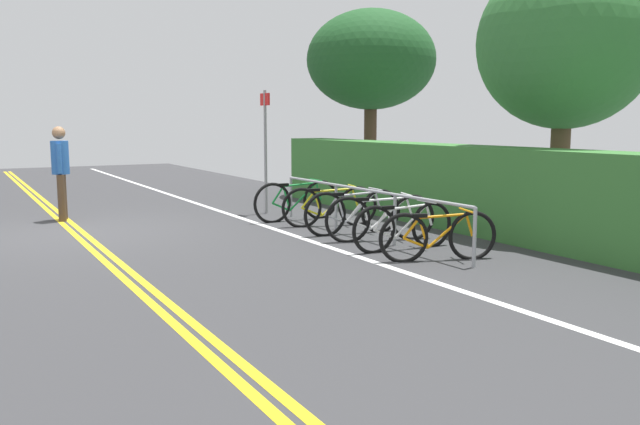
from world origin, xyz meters
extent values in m
cube|color=#353538|center=(0.00, 0.00, -0.03)|extent=(34.30, 13.32, 0.05)
cube|color=gold|center=(0.00, -0.08, 0.00)|extent=(30.87, 0.10, 0.00)
cube|color=gold|center=(0.00, 0.08, 0.00)|extent=(30.87, 0.10, 0.00)
cube|color=white|center=(0.00, 3.04, 0.00)|extent=(30.87, 0.12, 0.00)
cylinder|color=#9EA0A5|center=(0.21, 3.97, 0.39)|extent=(0.05, 0.05, 0.78)
cylinder|color=#9EA0A5|center=(1.93, 3.97, 0.39)|extent=(0.05, 0.05, 0.78)
cylinder|color=#9EA0A5|center=(3.65, 3.97, 0.39)|extent=(0.05, 0.05, 0.78)
cylinder|color=#9EA0A5|center=(5.36, 3.97, 0.39)|extent=(0.05, 0.05, 0.78)
cylinder|color=#9EA0A5|center=(2.79, 3.97, 0.78)|extent=(5.15, 0.04, 0.04)
torus|color=black|center=(0.66, 4.39, 0.36)|extent=(0.07, 0.77, 0.77)
torus|color=black|center=(0.67, 3.35, 0.36)|extent=(0.07, 0.77, 0.77)
cylinder|color=#198C38|center=(0.66, 4.00, 0.45)|extent=(0.05, 0.60, 0.53)
cylinder|color=#198C38|center=(0.66, 3.93, 0.68)|extent=(0.05, 0.71, 0.07)
cylinder|color=#198C38|center=(0.67, 3.65, 0.43)|extent=(0.04, 0.17, 0.47)
cylinder|color=#198C38|center=(0.67, 3.53, 0.28)|extent=(0.04, 0.38, 0.19)
cylinder|color=#198C38|center=(0.67, 3.46, 0.51)|extent=(0.04, 0.26, 0.33)
cylinder|color=#198C38|center=(0.66, 4.34, 0.53)|extent=(0.04, 0.14, 0.35)
cube|color=black|center=(0.67, 3.58, 0.69)|extent=(0.08, 0.20, 0.05)
cylinder|color=#198C38|center=(0.66, 4.29, 0.75)|extent=(0.46, 0.04, 0.03)
torus|color=black|center=(1.67, 4.58, 0.34)|extent=(0.24, 0.72, 0.73)
torus|color=black|center=(1.40, 3.58, 0.34)|extent=(0.24, 0.72, 0.73)
cylinder|color=yellow|center=(1.57, 4.21, 0.42)|extent=(0.19, 0.58, 0.50)
cylinder|color=yellow|center=(1.55, 4.14, 0.64)|extent=(0.22, 0.69, 0.07)
cylinder|color=yellow|center=(1.48, 3.86, 0.41)|extent=(0.08, 0.17, 0.45)
cylinder|color=yellow|center=(1.45, 3.75, 0.26)|extent=(0.13, 0.37, 0.19)
cylinder|color=yellow|center=(1.43, 3.69, 0.48)|extent=(0.10, 0.26, 0.31)
cylinder|color=yellow|center=(1.66, 4.53, 0.50)|extent=(0.07, 0.14, 0.33)
cube|color=black|center=(1.46, 3.80, 0.65)|extent=(0.13, 0.21, 0.05)
cylinder|color=yellow|center=(1.64, 4.48, 0.71)|extent=(0.45, 0.15, 0.03)
torus|color=black|center=(2.51, 4.51, 0.35)|extent=(0.13, 0.76, 0.76)
torus|color=black|center=(2.40, 3.48, 0.35)|extent=(0.13, 0.76, 0.76)
cylinder|color=silver|center=(2.47, 4.12, 0.44)|extent=(0.10, 0.59, 0.52)
cylinder|color=silver|center=(2.46, 4.06, 0.66)|extent=(0.11, 0.70, 0.07)
cylinder|color=silver|center=(2.43, 3.77, 0.42)|extent=(0.05, 0.17, 0.46)
cylinder|color=silver|center=(2.42, 3.66, 0.27)|extent=(0.07, 0.38, 0.19)
cylinder|color=silver|center=(2.41, 3.59, 0.50)|extent=(0.06, 0.26, 0.32)
cylinder|color=silver|center=(2.50, 4.46, 0.52)|extent=(0.05, 0.14, 0.34)
cube|color=black|center=(2.42, 3.71, 0.68)|extent=(0.10, 0.21, 0.05)
cylinder|color=silver|center=(2.49, 4.40, 0.73)|extent=(0.46, 0.08, 0.03)
torus|color=black|center=(3.34, 4.54, 0.34)|extent=(0.26, 0.73, 0.74)
torus|color=black|center=(3.04, 3.51, 0.34)|extent=(0.26, 0.73, 0.74)
cylinder|color=white|center=(3.23, 4.16, 0.43)|extent=(0.20, 0.60, 0.51)
cylinder|color=white|center=(3.21, 4.09, 0.65)|extent=(0.24, 0.71, 0.07)
cylinder|color=white|center=(3.13, 3.81, 0.41)|extent=(0.08, 0.18, 0.46)
cylinder|color=white|center=(3.09, 3.69, 0.27)|extent=(0.14, 0.38, 0.19)
cylinder|color=white|center=(3.08, 3.63, 0.49)|extent=(0.11, 0.26, 0.31)
cylinder|color=white|center=(3.32, 4.49, 0.51)|extent=(0.07, 0.15, 0.34)
cube|color=black|center=(3.11, 3.74, 0.66)|extent=(0.13, 0.21, 0.05)
cylinder|color=white|center=(3.31, 4.44, 0.72)|extent=(0.45, 0.15, 0.03)
torus|color=black|center=(3.99, 4.40, 0.33)|extent=(0.09, 0.71, 0.71)
torus|color=black|center=(3.93, 3.40, 0.33)|extent=(0.09, 0.71, 0.71)
cylinder|color=white|center=(3.97, 4.02, 0.41)|extent=(0.07, 0.58, 0.49)
cylinder|color=white|center=(3.96, 3.96, 0.62)|extent=(0.07, 0.68, 0.07)
cylinder|color=white|center=(3.95, 3.68, 0.39)|extent=(0.04, 0.17, 0.44)
cylinder|color=white|center=(3.94, 3.57, 0.25)|extent=(0.06, 0.37, 0.18)
cylinder|color=white|center=(3.94, 3.51, 0.47)|extent=(0.05, 0.25, 0.30)
cylinder|color=white|center=(3.99, 4.35, 0.48)|extent=(0.04, 0.14, 0.32)
cube|color=black|center=(3.95, 3.62, 0.64)|extent=(0.09, 0.20, 0.05)
cylinder|color=white|center=(3.98, 4.30, 0.69)|extent=(0.46, 0.05, 0.03)
torus|color=black|center=(4.95, 4.32, 0.32)|extent=(0.28, 0.67, 0.69)
torus|color=black|center=(4.63, 3.40, 0.32)|extent=(0.28, 0.67, 0.69)
cylinder|color=orange|center=(4.83, 3.98, 0.40)|extent=(0.22, 0.54, 0.47)
cylinder|color=orange|center=(4.81, 3.92, 0.60)|extent=(0.25, 0.64, 0.07)
cylinder|color=orange|center=(4.72, 3.66, 0.38)|extent=(0.09, 0.16, 0.42)
cylinder|color=orange|center=(4.68, 3.56, 0.25)|extent=(0.15, 0.35, 0.18)
cylinder|color=orange|center=(4.66, 3.50, 0.45)|extent=(0.11, 0.24, 0.29)
cylinder|color=orange|center=(4.93, 4.28, 0.47)|extent=(0.08, 0.14, 0.31)
cube|color=black|center=(4.70, 3.60, 0.62)|extent=(0.14, 0.22, 0.05)
cylinder|color=orange|center=(4.91, 4.23, 0.67)|extent=(0.44, 0.18, 0.03)
cylinder|color=#4C3826|center=(-1.66, 0.03, 0.44)|extent=(0.14, 0.14, 0.88)
cylinder|color=#4C3826|center=(-1.37, -0.03, 0.44)|extent=(0.14, 0.14, 0.88)
cylinder|color=#2659A5|center=(-1.52, 0.00, 1.19)|extent=(0.32, 0.32, 0.62)
sphere|color=#8C6647|center=(-1.52, 0.00, 1.65)|extent=(0.24, 0.24, 0.24)
cylinder|color=#2659A5|center=(-1.71, 0.05, 1.18)|extent=(0.09, 0.09, 0.55)
cylinder|color=#2659A5|center=(-1.32, -0.04, 1.18)|extent=(0.09, 0.09, 0.55)
cylinder|color=gray|center=(-0.48, 3.75, 1.24)|extent=(0.06, 0.06, 2.48)
cube|color=red|center=(-0.48, 3.75, 2.30)|extent=(0.36, 0.05, 0.24)
cube|color=#387533|center=(4.29, 5.96, 0.73)|extent=(14.15, 0.88, 1.45)
cylinder|color=#473323|center=(-2.34, 7.55, 1.14)|extent=(0.32, 0.32, 2.28)
ellipsoid|color=#1C4C21|center=(-2.34, 7.55, 3.40)|extent=(3.24, 3.24, 2.48)
cylinder|color=brown|center=(3.94, 7.16, 0.94)|extent=(0.32, 0.32, 1.87)
ellipsoid|color=#2D6B30|center=(3.94, 7.16, 3.15)|extent=(2.89, 2.89, 2.83)
camera|label=1|loc=(11.46, -1.76, 1.86)|focal=36.37mm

